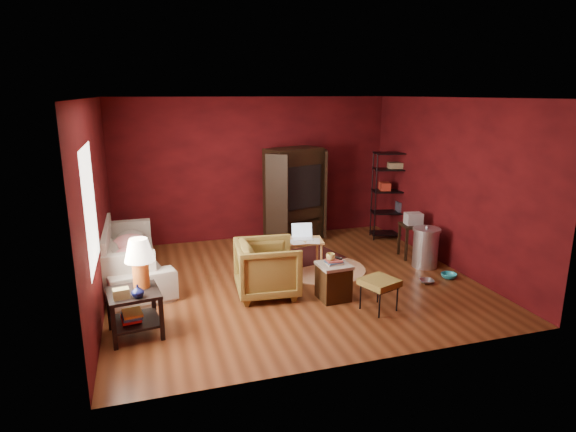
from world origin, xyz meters
The scene contains 18 objects.
room centered at (-0.04, -0.01, 1.40)m, with size 5.54×5.04×2.84m.
sofa centered at (-2.47, 0.74, 0.46)m, with size 2.33×0.68×0.91m, color #9C9387.
armchair centered at (-0.50, -0.41, 0.44)m, with size 0.86×0.81×0.89m, color black.
pet_bowl_steel centered at (1.97, -0.72, 0.11)m, with size 0.22×0.05×0.22m, color #AAACB1.
pet_bowl_turquoise centered at (2.43, -0.64, 0.12)m, with size 0.25×0.08×0.25m, color #27A3B6.
vase centered at (-2.28, -1.31, 0.64)m, with size 0.15×0.15×0.15m, color #0B0F38.
mug centered at (0.31, -0.84, 0.65)m, with size 0.13×0.10×0.13m, color #E4D16F.
side_table centered at (-2.29, -1.06, 0.71)m, with size 0.67×0.67×1.18m.
sofa_cushions centered at (-2.50, 0.72, 0.41)m, with size 0.83×2.00×0.83m.
hamper centered at (0.36, -0.84, 0.28)m, with size 0.46×0.46×0.61m.
footstool centered at (0.81, -1.36, 0.38)m, with size 0.56×0.56×0.44m.
rug_round centered at (0.63, 0.33, 0.01)m, with size 1.61×1.61×0.01m.
rug_oriental centered at (0.50, 0.96, 0.02)m, with size 1.50×1.18×0.01m.
laptop_desk centered at (0.31, 0.36, 0.48)m, with size 0.69×0.57×0.78m.
tv_armoire centered at (0.70, 2.05, 0.96)m, with size 1.37×1.04×1.84m.
wire_shelving centered at (2.66, 1.62, 0.96)m, with size 0.92×0.56×1.74m.
small_stand centered at (2.39, 0.44, 0.61)m, with size 0.47×0.47×0.82m.
trash_can centered at (2.35, -0.06, 0.34)m, with size 0.52×0.52×0.73m.
Camera 1 is at (-2.13, -6.76, 2.87)m, focal length 30.00 mm.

